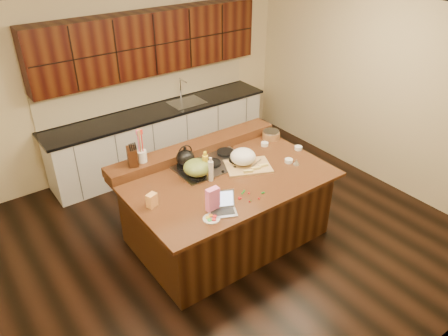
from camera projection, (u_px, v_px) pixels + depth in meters
room at (227, 143)px, 4.96m from camera, size 5.52×5.02×2.72m
island at (226, 207)px, 5.41m from camera, size 2.40×1.60×0.92m
back_ledge at (194, 149)px, 5.63m from camera, size 2.40×0.30×0.12m
cooktop at (212, 164)px, 5.38m from camera, size 0.92×0.52×0.05m
back_counter at (158, 106)px, 6.84m from camera, size 3.70×0.66×2.40m
kettle at (185, 158)px, 5.25m from camera, size 0.25×0.25×0.20m
green_bowl at (197, 168)px, 5.07m from camera, size 0.41×0.41×0.18m
laptop at (222, 206)px, 4.55m from camera, size 0.36×0.33×0.20m
oil_bottle at (205, 166)px, 5.11m from camera, size 0.07×0.07×0.27m
vinegar_bottle at (211, 171)px, 5.03m from camera, size 0.08×0.08×0.25m
wooden_tray at (244, 159)px, 5.33m from camera, size 0.65×0.58×0.22m
ramekin_a at (298, 148)px, 5.73m from camera, size 0.12×0.12×0.04m
ramekin_b at (289, 161)px, 5.44m from camera, size 0.11×0.11×0.04m
ramekin_c at (265, 144)px, 5.82m from camera, size 0.10×0.10×0.04m
strainer_bowl at (271, 135)px, 6.00m from camera, size 0.25×0.25×0.09m
kitchen_timer at (296, 162)px, 5.39m from camera, size 0.10×0.10×0.07m
pink_bag at (213, 199)px, 4.53m from camera, size 0.14×0.08×0.26m
candy_plate at (211, 219)px, 4.45m from camera, size 0.22×0.22×0.01m
package_box at (152, 200)px, 4.61m from camera, size 0.13×0.11×0.15m
utensil_crock at (142, 156)px, 5.19m from camera, size 0.15×0.15×0.14m
knife_block at (132, 156)px, 5.11m from camera, size 0.16×0.20×0.22m
gumdrop_0 at (250, 201)px, 4.70m from camera, size 0.02×0.02×0.02m
gumdrop_1 at (264, 192)px, 4.85m from camera, size 0.02×0.02×0.02m
gumdrop_2 at (232, 200)px, 4.72m from camera, size 0.02×0.02×0.02m
gumdrop_3 at (243, 192)px, 4.86m from camera, size 0.02×0.02×0.02m
gumdrop_4 at (239, 199)px, 4.75m from camera, size 0.02×0.02×0.02m
gumdrop_5 at (242, 194)px, 4.83m from camera, size 0.02×0.02×0.02m
gumdrop_6 at (241, 198)px, 4.76m from camera, size 0.02×0.02×0.02m
gumdrop_7 at (244, 191)px, 4.88m from camera, size 0.02×0.02×0.02m
gumdrop_8 at (249, 193)px, 4.84m from camera, size 0.02×0.02×0.02m
gumdrop_9 at (250, 201)px, 4.71m from camera, size 0.02×0.02×0.02m
gumdrop_10 at (259, 199)px, 4.75m from camera, size 0.02×0.02×0.02m
gumdrop_11 at (262, 193)px, 4.84m from camera, size 0.02×0.02×0.02m
gumdrop_12 at (239, 197)px, 4.77m from camera, size 0.02×0.02×0.02m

